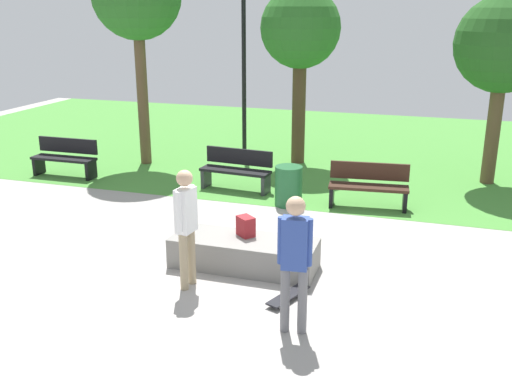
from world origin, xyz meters
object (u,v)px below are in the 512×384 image
trash_bin (289,186)px  park_bench_by_oak (65,157)px  concrete_ledge (244,253)px  park_bench_near_path (369,185)px  tree_young_birch (504,46)px  skater_watching (295,254)px  park_bench_center_lawn (237,169)px  backpack_on_ledge (246,226)px  lamp_post (244,51)px  skateboard_by_ledge (288,295)px  tree_broad_elm (300,31)px  skater_performing_trick (186,219)px

trash_bin → park_bench_by_oak: bearing=174.9°
concrete_ledge → park_bench_near_path: park_bench_near_path is taller
tree_young_birch → skater_watching: bearing=-109.6°
park_bench_near_path → tree_young_birch: size_ratio=0.39×
park_bench_center_lawn → skater_watching: bearing=-64.0°
backpack_on_ledge → park_bench_by_oak: size_ratio=0.20×
park_bench_center_lawn → tree_young_birch: tree_young_birch is taller
lamp_post → concrete_ledge: bearing=-71.5°
concrete_ledge → lamp_post: size_ratio=0.49×
skater_watching → park_bench_center_lawn: bearing=116.0°
backpack_on_ledge → skater_watching: bearing=164.3°
skater_watching → concrete_ledge: bearing=126.5°
skateboard_by_ledge → tree_broad_elm: tree_broad_elm is taller
tree_broad_elm → park_bench_by_oak: bearing=-149.7°
park_bench_by_oak → tree_broad_elm: 6.55m
lamp_post → park_bench_by_oak: bearing=-133.8°
backpack_on_ledge → skateboard_by_ledge: size_ratio=0.39×
skater_watching → lamp_post: (-3.62, 8.83, 1.75)m
backpack_on_ledge → tree_broad_elm: 7.07m
backpack_on_ledge → trash_bin: (-0.07, 3.01, -0.22)m
skateboard_by_ledge → park_bench_center_lawn: size_ratio=0.50×
concrete_ledge → skater_performing_trick: 1.32m
skateboard_by_ledge → tree_broad_elm: bearing=102.6°
park_bench_by_oak → lamp_post: bearing=46.2°
skater_performing_trick → concrete_ledge: bearing=56.8°
skater_watching → skateboard_by_ledge: bearing=108.5°
concrete_ledge → backpack_on_ledge: bearing=95.8°
park_bench_by_oak → trash_bin: size_ratio=1.92×
park_bench_near_path → tree_young_birch: (2.46, 2.61, 2.64)m
backpack_on_ledge → tree_broad_elm: (-0.71, 6.49, 2.73)m
skater_performing_trick → skateboard_by_ledge: size_ratio=2.18×
lamp_post → park_bench_near_path: bearing=-43.2°
skateboard_by_ledge → tree_young_birch: bearing=66.6°
skater_watching → skateboard_by_ledge: 1.31m
backpack_on_ledge → trash_bin: 3.01m
concrete_ledge → park_bench_near_path: 3.83m
skateboard_by_ledge → lamp_post: lamp_post is taller
skater_performing_trick → lamp_post: 8.46m
skater_performing_trick → backpack_on_ledge: bearing=61.1°
skater_performing_trick → tree_broad_elm: tree_broad_elm is taller
skater_watching → tree_broad_elm: tree_broad_elm is taller
tree_broad_elm → trash_bin: 4.61m
park_bench_center_lawn → tree_broad_elm: tree_broad_elm is taller
concrete_ledge → skater_watching: (1.21, -1.63, 0.83)m
park_bench_near_path → tree_broad_elm: (-2.23, 3.11, 2.89)m
skater_watching → skater_performing_trick: bearing=156.9°
park_bench_near_path → park_bench_by_oak: (-7.31, 0.14, 0.00)m
skater_watching → park_bench_by_oak: skater_watching is taller
skateboard_by_ledge → trash_bin: bearing=104.5°
skater_watching → park_bench_near_path: bearing=86.7°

